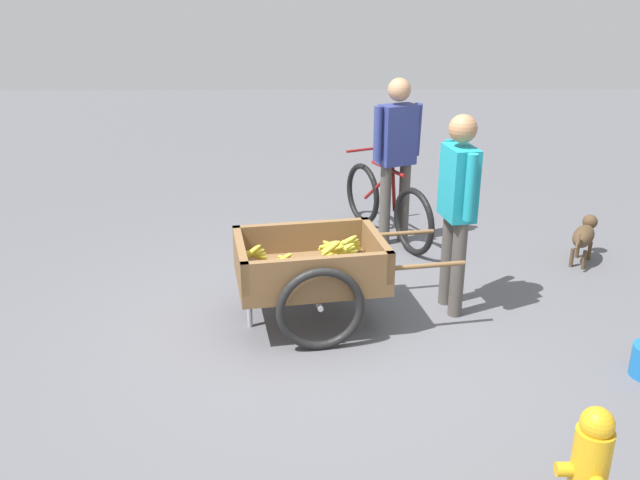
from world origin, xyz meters
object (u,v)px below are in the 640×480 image
object	(u,v)px
vendor_person	(458,198)
bicycle	(386,205)
fruit_cart	(311,270)
cyclist_person	(397,147)
fire_hydrant	(589,469)
dog	(584,235)

from	to	relation	value
vendor_person	bicycle	world-z (taller)	vendor_person
fruit_cart	vendor_person	world-z (taller)	vendor_person
fruit_cart	cyclist_person	size ratio (longest dim) A/B	1.07
fire_hydrant	vendor_person	bearing A→B (deg)	-85.02
dog	fire_hydrant	size ratio (longest dim) A/B	0.88
fruit_cart	bicycle	xyz separation A→B (m)	(-0.76, -1.84, -0.08)
dog	bicycle	bearing A→B (deg)	-20.66
fire_hydrant	cyclist_person	bearing A→B (deg)	-82.63
fruit_cart	fire_hydrant	bearing A→B (deg)	121.74
bicycle	dog	world-z (taller)	bicycle
bicycle	cyclist_person	world-z (taller)	cyclist_person
vendor_person	dog	distance (m)	1.85
dog	fruit_cart	bearing A→B (deg)	24.59
vendor_person	fire_hydrant	world-z (taller)	vendor_person
fruit_cart	dog	bearing A→B (deg)	-155.41
vendor_person	dog	bearing A→B (deg)	-145.96
fruit_cart	fire_hydrant	distance (m)	2.52
dog	cyclist_person	bearing A→B (deg)	-17.30
bicycle	dog	bearing A→B (deg)	159.34
fire_hydrant	fruit_cart	bearing A→B (deg)	-58.26
fruit_cart	bicycle	distance (m)	1.99
cyclist_person	fruit_cart	bearing A→B (deg)	64.07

